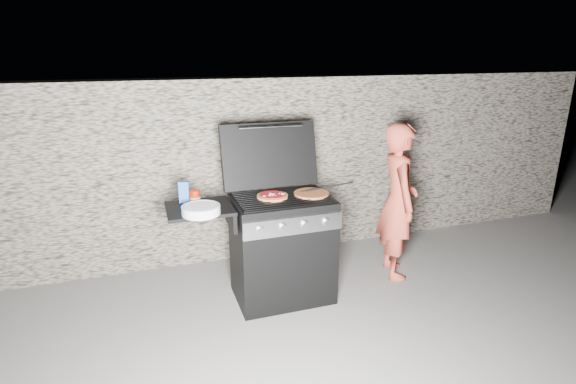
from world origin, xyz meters
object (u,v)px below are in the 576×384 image
object	(u,v)px
sauce_jar	(195,198)
pizza_topped	(272,196)
person	(398,202)
gas_grill	(254,252)

from	to	relation	value
sauce_jar	pizza_topped	bearing A→B (deg)	-2.77
person	pizza_topped	bearing A→B (deg)	107.19
gas_grill	sauce_jar	size ratio (longest dim) A/B	10.86
sauce_jar	person	xyz separation A→B (m)	(1.83, 0.02, -0.24)
gas_grill	sauce_jar	world-z (taller)	sauce_jar
pizza_topped	sauce_jar	world-z (taller)	sauce_jar
pizza_topped	person	distance (m)	1.23
sauce_jar	person	size ratio (longest dim) A/B	0.09
gas_grill	pizza_topped	bearing A→B (deg)	7.86
gas_grill	sauce_jar	distance (m)	0.68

